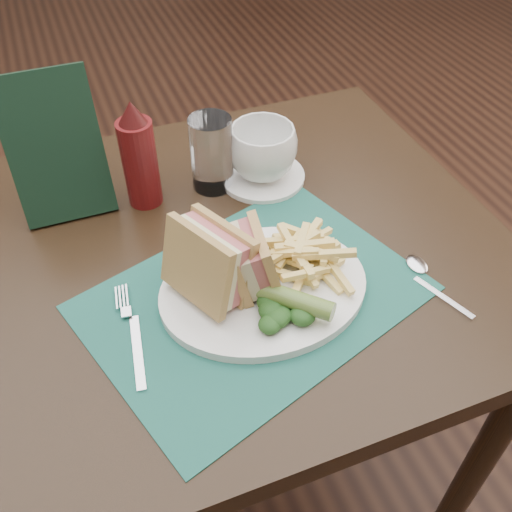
{
  "coord_description": "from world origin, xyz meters",
  "views": [
    {
      "loc": [
        -0.18,
        -1.12,
        1.36
      ],
      "look_at": [
        0.03,
        -0.58,
        0.8
      ],
      "focal_mm": 40.0,
      "sensor_mm": 36.0,
      "label": 1
    }
  ],
  "objects": [
    {
      "name": "ketchup_bottle",
      "position": [
        -0.08,
        -0.35,
        0.84
      ],
      "size": [
        0.07,
        0.07,
        0.19
      ],
      "primitive_type": null,
      "rotation": [
        0.0,
        0.0,
        -0.36
      ],
      "color": "#530E0F",
      "rests_on": "table_main"
    },
    {
      "name": "fries_pile",
      "position": [
        0.1,
        -0.6,
        0.8
      ],
      "size": [
        0.18,
        0.2,
        0.06
      ],
      "primitive_type": null,
      "color": "#FADD7D",
      "rests_on": "plate"
    },
    {
      "name": "check_presenter",
      "position": [
        -0.2,
        -0.32,
        0.86
      ],
      "size": [
        0.14,
        0.09,
        0.23
      ],
      "primitive_type": "cube",
      "rotation": [
        -0.31,
        0.0,
        -0.0
      ],
      "color": "black",
      "rests_on": "table_main"
    },
    {
      "name": "coffee_cup",
      "position": [
        0.13,
        -0.36,
        0.81
      ],
      "size": [
        0.17,
        0.17,
        0.09
      ],
      "primitive_type": "imported",
      "rotation": [
        0.0,
        0.0,
        0.76
      ],
      "color": "white",
      "rests_on": "saucer"
    },
    {
      "name": "placemat",
      "position": [
        0.02,
        -0.62,
        0.75
      ],
      "size": [
        0.53,
        0.45,
        0.0
      ],
      "primitive_type": "cube",
      "rotation": [
        0.0,
        0.0,
        0.32
      ],
      "color": "#1B574B",
      "rests_on": "table_main"
    },
    {
      "name": "sandwich_half_b",
      "position": [
        -0.0,
        -0.6,
        0.81
      ],
      "size": [
        0.09,
        0.1,
        0.1
      ],
      "primitive_type": null,
      "rotation": [
        0.0,
        -0.24,
        -0.15
      ],
      "color": "tan",
      "rests_on": "plate"
    },
    {
      "name": "drinking_glass",
      "position": [
        0.04,
        -0.35,
        0.81
      ],
      "size": [
        0.09,
        0.09,
        0.13
      ],
      "primitive_type": "cylinder",
      "rotation": [
        0.0,
        0.0,
        0.24
      ],
      "color": "white",
      "rests_on": "table_main"
    },
    {
      "name": "table_main",
      "position": [
        0.0,
        -0.5,
        0.38
      ],
      "size": [
        0.9,
        0.75,
        0.75
      ],
      "primitive_type": null,
      "color": "black",
      "rests_on": "ground"
    },
    {
      "name": "kale_garnish",
      "position": [
        0.04,
        -0.68,
        0.78
      ],
      "size": [
        0.11,
        0.08,
        0.03
      ],
      "primitive_type": null,
      "color": "#193D16",
      "rests_on": "plate"
    },
    {
      "name": "floor",
      "position": [
        0.0,
        0.0,
        0.0
      ],
      "size": [
        7.0,
        7.0,
        0.0
      ],
      "primitive_type": "plane",
      "color": "black",
      "rests_on": "ground"
    },
    {
      "name": "fork",
      "position": [
        -0.16,
        -0.62,
        0.76
      ],
      "size": [
        0.06,
        0.17,
        0.01
      ],
      "primitive_type": null,
      "rotation": [
        0.0,
        0.0,
        -0.14
      ],
      "color": "silver",
      "rests_on": "placemat"
    },
    {
      "name": "spoon",
      "position": [
        0.27,
        -0.69,
        0.76
      ],
      "size": [
        0.08,
        0.15,
        0.01
      ],
      "primitive_type": null,
      "rotation": [
        0.0,
        0.0,
        0.35
      ],
      "color": "silver",
      "rests_on": "table_main"
    },
    {
      "name": "plate",
      "position": [
        0.03,
        -0.61,
        0.76
      ],
      "size": [
        0.3,
        0.24,
        0.01
      ],
      "primitive_type": null,
      "rotation": [
        0.0,
        0.0,
        -0.01
      ],
      "color": "white",
      "rests_on": "placemat"
    },
    {
      "name": "saucer",
      "position": [
        0.13,
        -0.36,
        0.76
      ],
      "size": [
        0.18,
        0.18,
        0.01
      ],
      "primitive_type": "cylinder",
      "rotation": [
        0.0,
        0.0,
        0.22
      ],
      "color": "white",
      "rests_on": "table_main"
    },
    {
      "name": "pickle_spear",
      "position": [
        0.05,
        -0.67,
        0.79
      ],
      "size": [
        0.1,
        0.11,
        0.03
      ],
      "primitive_type": "cylinder",
      "rotation": [
        1.54,
        0.0,
        0.76
      ],
      "color": "#4F6D29",
      "rests_on": "plate"
    },
    {
      "name": "sandwich_half_a",
      "position": [
        -0.06,
        -0.61,
        0.82
      ],
      "size": [
        0.12,
        0.14,
        0.12
      ],
      "primitive_type": null,
      "rotation": [
        0.0,
        0.24,
        0.45
      ],
      "color": "tan",
      "rests_on": "plate"
    }
  ]
}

